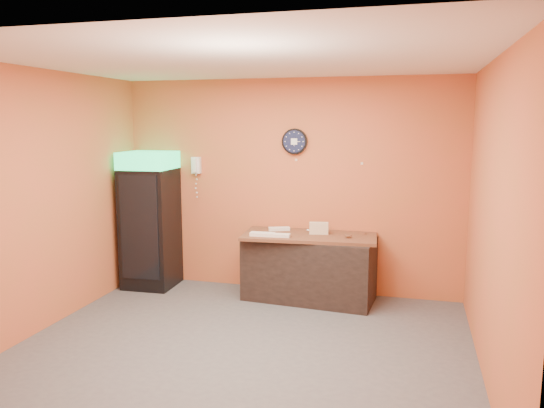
% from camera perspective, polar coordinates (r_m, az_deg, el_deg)
% --- Properties ---
extents(floor, '(4.50, 4.50, 0.00)m').
position_cam_1_polar(floor, '(5.49, -3.21, -15.23)').
color(floor, '#47474C').
rests_on(floor, ground).
extents(back_wall, '(4.50, 0.02, 2.80)m').
position_cam_1_polar(back_wall, '(7.00, 1.81, 1.93)').
color(back_wall, '#CE5B3A').
rests_on(back_wall, floor).
extents(left_wall, '(0.02, 4.00, 2.80)m').
position_cam_1_polar(left_wall, '(6.17, -23.59, 0.27)').
color(left_wall, '#CE5B3A').
rests_on(left_wall, floor).
extents(right_wall, '(0.02, 4.00, 2.80)m').
position_cam_1_polar(right_wall, '(4.88, 22.62, -1.75)').
color(right_wall, '#CE5B3A').
rests_on(right_wall, floor).
extents(ceiling, '(4.50, 4.00, 0.02)m').
position_cam_1_polar(ceiling, '(5.05, -3.49, 15.19)').
color(ceiling, white).
rests_on(ceiling, back_wall).
extents(beverage_cooler, '(0.67, 0.68, 1.85)m').
position_cam_1_polar(beverage_cooler, '(7.36, -13.11, -1.88)').
color(beverage_cooler, black).
rests_on(beverage_cooler, floor).
extents(prep_counter, '(1.66, 0.85, 0.80)m').
position_cam_1_polar(prep_counter, '(6.77, 4.03, -6.93)').
color(prep_counter, black).
rests_on(prep_counter, floor).
extents(wall_clock, '(0.33, 0.06, 0.33)m').
position_cam_1_polar(wall_clock, '(6.90, 2.44, 6.74)').
color(wall_clock, black).
rests_on(wall_clock, back_wall).
extents(wall_phone, '(0.12, 0.11, 0.22)m').
position_cam_1_polar(wall_phone, '(7.32, -8.17, 4.15)').
color(wall_phone, white).
rests_on(wall_phone, back_wall).
extents(butcher_paper, '(1.70, 0.87, 0.04)m').
position_cam_1_polar(butcher_paper, '(6.67, 4.07, -3.44)').
color(butcher_paper, brown).
rests_on(butcher_paper, prep_counter).
extents(sub_roll_stack, '(0.25, 0.12, 0.15)m').
position_cam_1_polar(sub_roll_stack, '(6.68, 5.06, -2.61)').
color(sub_roll_stack, beige).
rests_on(sub_roll_stack, butcher_paper).
extents(wrapped_sandwich_left, '(0.31, 0.13, 0.04)m').
position_cam_1_polar(wrapped_sandwich_left, '(6.56, -1.05, -3.27)').
color(wrapped_sandwich_left, white).
rests_on(wrapped_sandwich_left, butcher_paper).
extents(wrapped_sandwich_mid, '(0.28, 0.13, 0.04)m').
position_cam_1_polar(wrapped_sandwich_mid, '(6.51, 0.75, -3.39)').
color(wrapped_sandwich_mid, white).
rests_on(wrapped_sandwich_mid, butcher_paper).
extents(wrapped_sandwich_right, '(0.29, 0.20, 0.04)m').
position_cam_1_polar(wrapped_sandwich_right, '(6.89, 0.77, -2.69)').
color(wrapped_sandwich_right, white).
rests_on(wrapped_sandwich_right, butcher_paper).
extents(kitchen_tool, '(0.07, 0.07, 0.07)m').
position_cam_1_polar(kitchen_tool, '(6.83, 5.13, -2.71)').
color(kitchen_tool, silver).
rests_on(kitchen_tool, butcher_paper).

